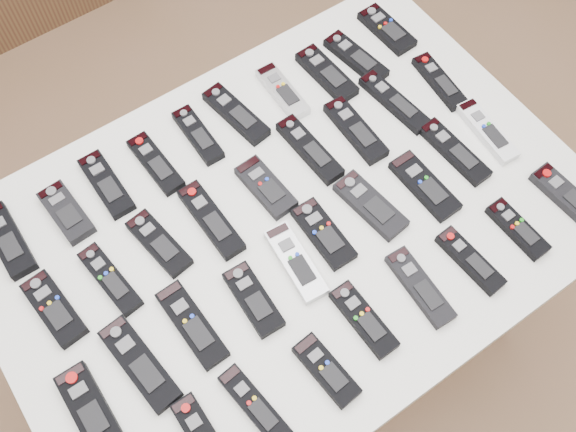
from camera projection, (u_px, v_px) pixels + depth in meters
ground at (284, 330)px, 2.05m from camera, size 4.00×4.00×0.00m
table at (288, 232)px, 1.41m from camera, size 1.25×0.88×0.78m
remote_0 at (8, 240)px, 1.32m from camera, size 0.06×0.18×0.02m
remote_1 at (66, 213)px, 1.35m from camera, size 0.07×0.15×0.02m
remote_2 at (106, 184)px, 1.38m from camera, size 0.05×0.17×0.02m
remote_3 at (156, 163)px, 1.41m from camera, size 0.06×0.17×0.02m
remote_4 at (198, 135)px, 1.44m from camera, size 0.05×0.16×0.02m
remote_5 at (236, 114)px, 1.47m from camera, size 0.08×0.19×0.02m
remote_6 at (283, 92)px, 1.50m from camera, size 0.05×0.16×0.02m
remote_7 at (327, 74)px, 1.52m from camera, size 0.06×0.18×0.02m
remote_8 at (356, 58)px, 1.55m from camera, size 0.08×0.18×0.02m
remote_9 at (387, 29)px, 1.59m from camera, size 0.07×0.16×0.02m
remote_10 at (54, 309)px, 1.25m from camera, size 0.07×0.17×0.02m
remote_11 at (110, 279)px, 1.28m from camera, size 0.06×0.17×0.02m
remote_12 at (159, 243)px, 1.32m from camera, size 0.08×0.17×0.02m
remote_13 at (211, 220)px, 1.34m from camera, size 0.05×0.19×0.02m
remote_14 at (266, 187)px, 1.38m from camera, size 0.07×0.15×0.02m
remote_15 at (310, 149)px, 1.42m from camera, size 0.06×0.19×0.02m
remote_16 at (355, 130)px, 1.45m from camera, size 0.06×0.18×0.02m
remote_17 at (394, 102)px, 1.49m from camera, size 0.06×0.20×0.02m
remote_18 at (439, 82)px, 1.52m from camera, size 0.06×0.17×0.02m
remote_19 at (90, 409)px, 1.16m from camera, size 0.06×0.17×0.02m
remote_20 at (140, 364)px, 1.20m from camera, size 0.08×0.20×0.02m
remote_21 at (192, 325)px, 1.24m from camera, size 0.06×0.19×0.02m
remote_22 at (253, 299)px, 1.26m from camera, size 0.06×0.15×0.02m
remote_23 at (296, 262)px, 1.30m from camera, size 0.07×0.18×0.02m
remote_24 at (323, 234)px, 1.33m from camera, size 0.06×0.16×0.02m
remote_25 at (371, 205)px, 1.36m from camera, size 0.08×0.18×0.02m
remote_26 at (425, 186)px, 1.38m from camera, size 0.06×0.17×0.02m
remote_27 at (454, 152)px, 1.42m from camera, size 0.06×0.19×0.02m
remote_28 at (487, 131)px, 1.45m from camera, size 0.06×0.18×0.02m
remote_31 at (255, 406)px, 1.17m from camera, size 0.06×0.17×0.02m
remote_32 at (326, 370)px, 1.20m from camera, size 0.06×0.15×0.02m
remote_33 at (364, 319)px, 1.24m from camera, size 0.05×0.16×0.02m
remote_34 at (420, 287)px, 1.27m from camera, size 0.06×0.18×0.02m
remote_35 at (470, 260)px, 1.30m from camera, size 0.05×0.16×0.02m
remote_36 at (517, 229)px, 1.33m from camera, size 0.05×0.15×0.02m
remote_37 at (567, 197)px, 1.37m from camera, size 0.06×0.17×0.02m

